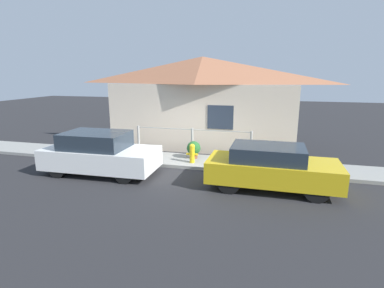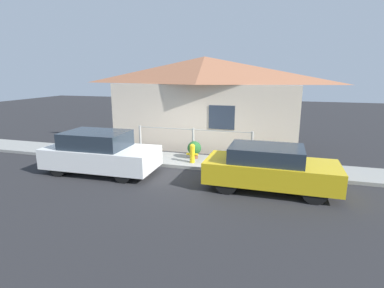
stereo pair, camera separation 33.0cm
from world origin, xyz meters
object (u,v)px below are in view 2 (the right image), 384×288
Objects in this scene: car_right at (269,168)px; fire_hydrant at (192,153)px; potted_plant_near_hydrant at (194,149)px; car_left at (100,153)px.

car_right is 3.35m from fire_hydrant.
car_right reaches higher than potted_plant_near_hydrant.
car_right is 5.63× the size of potted_plant_near_hydrant.
car_right is at bearing -37.05° from potted_plant_near_hydrant.
car_left is 5.43× the size of fire_hydrant.
fire_hydrant is at bearing 28.26° from car_left.
car_right is at bearing -1.36° from car_left.
fire_hydrant is 0.61m from potted_plant_near_hydrant.
car_left is 5.82m from car_right.
car_left is at bearing -179.40° from car_right.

